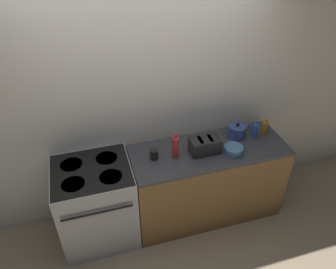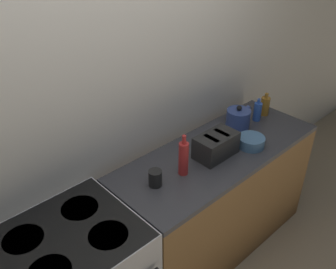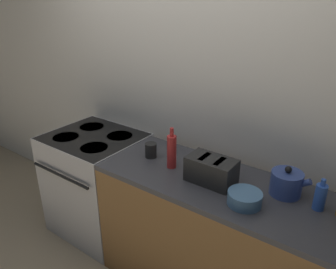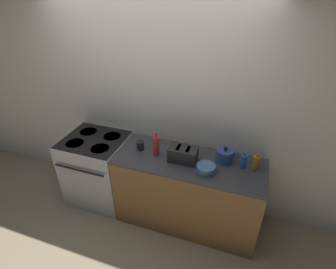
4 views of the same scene
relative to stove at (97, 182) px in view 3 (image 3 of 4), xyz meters
name	(u,v)px [view 3 (image 3 of 4)]	position (x,y,z in m)	size (l,w,h in m)	color
wall_back	(182,93)	(0.62, 0.39, 0.83)	(8.00, 0.05, 2.60)	silver
stove	(97,182)	(0.00, 0.00, 0.00)	(0.76, 0.71, 0.92)	#B7B7BC
counter_block	(217,241)	(1.20, -0.02, -0.01)	(1.63, 0.62, 0.92)	brown
kettle	(287,183)	(1.56, 0.09, 0.52)	(0.23, 0.18, 0.18)	#33478C
toaster	(211,170)	(1.14, -0.05, 0.53)	(0.30, 0.18, 0.16)	black
bottle_blue	(320,197)	(1.75, 0.05, 0.53)	(0.06, 0.06, 0.19)	#2D56B7
bottle_red	(172,151)	(0.83, -0.04, 0.57)	(0.06, 0.06, 0.29)	#B72828
cup_black	(151,150)	(0.62, 0.00, 0.50)	(0.08, 0.08, 0.11)	black
bowl	(245,198)	(1.41, -0.15, 0.48)	(0.19, 0.19, 0.08)	teal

